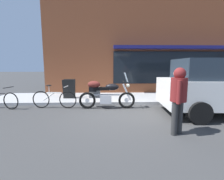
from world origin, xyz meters
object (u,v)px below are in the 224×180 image
at_px(pedestrian_walking, 178,93).
at_px(parked_bicycle, 54,99).
at_px(touring_motorcycle, 104,93).
at_px(sandwich_board_sign, 69,89).

bearing_deg(pedestrian_walking, parked_bicycle, 145.44).
relative_size(touring_motorcycle, parked_bicycle, 1.25).
height_order(touring_motorcycle, sandwich_board_sign, touring_motorcycle).
bearing_deg(parked_bicycle, pedestrian_walking, -34.56).
distance_m(touring_motorcycle, sandwich_board_sign, 2.21).
height_order(parked_bicycle, sandwich_board_sign, sandwich_board_sign).
bearing_deg(parked_bicycle, touring_motorcycle, -2.39).
height_order(parked_bicycle, pedestrian_walking, pedestrian_walking).
distance_m(touring_motorcycle, pedestrian_walking, 3.14).
relative_size(parked_bicycle, pedestrian_walking, 1.08).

